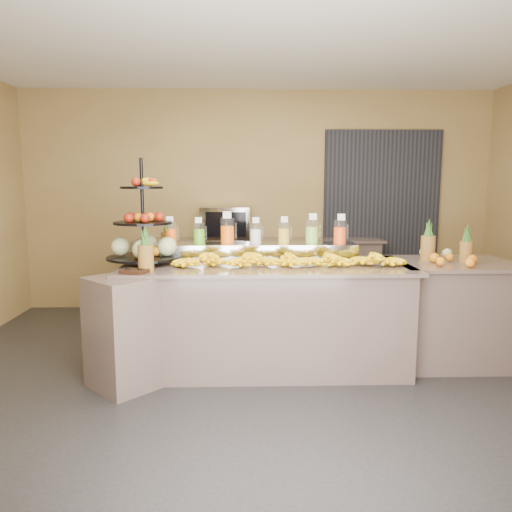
{
  "coord_description": "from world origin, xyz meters",
  "views": [
    {
      "loc": [
        -0.21,
        -3.99,
        1.64
      ],
      "look_at": [
        -0.09,
        0.3,
        1.0
      ],
      "focal_mm": 35.0,
      "sensor_mm": 36.0,
      "label": 1
    }
  ],
  "objects_px": {
    "banana_heap": "(288,258)",
    "oven_warmer": "(226,223)",
    "condiment_caddy": "(134,271)",
    "right_fruit_pile": "(449,255)",
    "fruit_stand": "(149,237)",
    "pitcher_tray": "(256,252)"
  },
  "relations": [
    {
      "from": "fruit_stand",
      "to": "pitcher_tray",
      "type": "bearing_deg",
      "value": 21.82
    },
    {
      "from": "fruit_stand",
      "to": "condiment_caddy",
      "type": "xyz_separation_m",
      "value": [
        -0.03,
        -0.5,
        -0.22
      ]
    },
    {
      "from": "condiment_caddy",
      "to": "oven_warmer",
      "type": "height_order",
      "value": "oven_warmer"
    },
    {
      "from": "pitcher_tray",
      "to": "oven_warmer",
      "type": "xyz_separation_m",
      "value": [
        -0.32,
        1.67,
        0.13
      ]
    },
    {
      "from": "fruit_stand",
      "to": "right_fruit_pile",
      "type": "relative_size",
      "value": 2.14
    },
    {
      "from": "banana_heap",
      "to": "fruit_stand",
      "type": "xyz_separation_m",
      "value": [
        -1.23,
        0.16,
        0.17
      ]
    },
    {
      "from": "banana_heap",
      "to": "oven_warmer",
      "type": "distance_m",
      "value": 2.1
    },
    {
      "from": "oven_warmer",
      "to": "pitcher_tray",
      "type": "bearing_deg",
      "value": -74.12
    },
    {
      "from": "fruit_stand",
      "to": "right_fruit_pile",
      "type": "bearing_deg",
      "value": 9.9
    },
    {
      "from": "condiment_caddy",
      "to": "banana_heap",
      "type": "bearing_deg",
      "value": 15.12
    },
    {
      "from": "condiment_caddy",
      "to": "oven_warmer",
      "type": "bearing_deg",
      "value": 74.34
    },
    {
      "from": "banana_heap",
      "to": "fruit_stand",
      "type": "height_order",
      "value": "fruit_stand"
    },
    {
      "from": "fruit_stand",
      "to": "right_fruit_pile",
      "type": "height_order",
      "value": "fruit_stand"
    },
    {
      "from": "right_fruit_pile",
      "to": "oven_warmer",
      "type": "bearing_deg",
      "value": 136.65
    },
    {
      "from": "condiment_caddy",
      "to": "right_fruit_pile",
      "type": "relative_size",
      "value": 0.45
    },
    {
      "from": "pitcher_tray",
      "to": "fruit_stand",
      "type": "xyz_separation_m",
      "value": [
        -0.95,
        -0.17,
        0.16
      ]
    },
    {
      "from": "pitcher_tray",
      "to": "banana_heap",
      "type": "height_order",
      "value": "banana_heap"
    },
    {
      "from": "banana_heap",
      "to": "oven_warmer",
      "type": "xyz_separation_m",
      "value": [
        -0.6,
        2.01,
        0.14
      ]
    },
    {
      "from": "fruit_stand",
      "to": "right_fruit_pile",
      "type": "distance_m",
      "value": 2.67
    },
    {
      "from": "pitcher_tray",
      "to": "condiment_caddy",
      "type": "height_order",
      "value": "pitcher_tray"
    },
    {
      "from": "condiment_caddy",
      "to": "oven_warmer",
      "type": "relative_size",
      "value": 0.32
    },
    {
      "from": "pitcher_tray",
      "to": "right_fruit_pile",
      "type": "relative_size",
      "value": 4.31
    }
  ]
}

